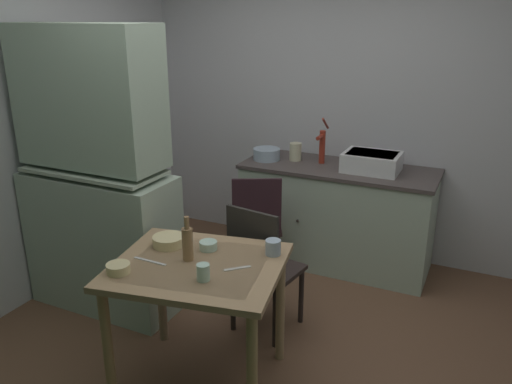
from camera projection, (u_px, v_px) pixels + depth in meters
The scene contains 20 objects.
ground_plane at pixel (246, 353), 3.29m from camera, with size 4.63×4.63×0.00m, color brown.
wall_back at pixel (340, 105), 4.45m from camera, with size 3.66×0.10×2.62m, color silver.
wall_left at pixel (13, 127), 3.60m from camera, with size 0.10×3.73×2.62m, color silver.
hutch_cabinet at pixel (98, 184), 3.57m from camera, with size 1.10×0.46×2.01m.
counter_cabinet at pixel (336, 215), 4.38m from camera, with size 1.60×0.64×0.87m.
sink_basin at pixel (372, 162), 4.10m from camera, with size 0.44×0.34×0.15m.
hand_pump at pixel (322, 144), 4.28m from camera, with size 0.05×0.27×0.39m.
mixing_bowl_counter at pixel (267, 154), 4.43m from camera, with size 0.23×0.23×0.10m, color #9EB2C6.
stoneware_crock at pixel (295, 152), 4.40m from camera, with size 0.10×0.10×0.15m, color beige.
dining_table at pixel (198, 283), 2.83m from camera, with size 1.04×0.93×0.78m.
chair_far_side at pixel (262, 267), 3.37m from camera, with size 0.46×0.46×0.92m.
chair_by_counter at pixel (256, 224), 4.11m from camera, with size 0.54×0.54×0.89m.
serving_bowl_wide at pixel (208, 245), 2.95m from camera, with size 0.10×0.10×0.05m, color #ADD1C1.
soup_bowl_small at pixel (118, 268), 2.68m from camera, with size 0.13×0.13×0.05m, color beige.
sauce_dish at pixel (168, 241), 3.00m from camera, with size 0.19×0.19×0.06m, color beige.
mug_tall at pixel (273, 247), 2.88m from camera, with size 0.09×0.09×0.09m, color #9EB2C6.
mug_dark at pixel (203, 272), 2.60m from camera, with size 0.07×0.07×0.09m, color #ADD1C1.
glass_bottle at pixel (188, 243), 2.80m from camera, with size 0.06×0.06×0.26m.
table_knife at pixel (150, 261), 2.81m from camera, with size 0.21×0.02×0.01m, color silver.
teaspoon_near_bowl at pixel (237, 268), 2.73m from camera, with size 0.15×0.02×0.01m, color beige.
Camera 1 is at (1.24, -2.47, 2.07)m, focal length 35.91 mm.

